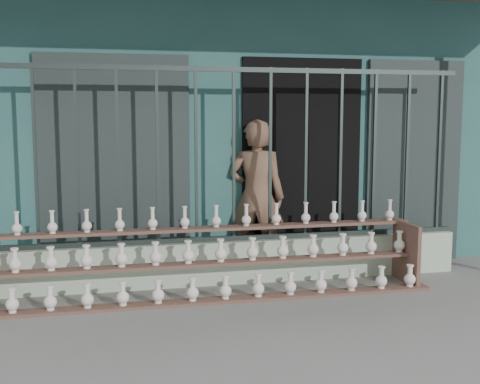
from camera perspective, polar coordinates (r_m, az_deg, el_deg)
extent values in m
plane|color=slate|center=(5.24, 2.43, -12.26)|extent=(60.00, 60.00, 0.00)
cube|color=#2A5956|center=(9.17, -4.51, 6.21)|extent=(7.00, 5.00, 3.20)
cube|color=black|center=(6.97, 5.77, 2.64)|extent=(1.40, 0.12, 2.40)
cube|color=#1D2726|center=(6.58, -11.77, 2.27)|extent=(1.60, 0.08, 2.40)
cube|color=#1D2726|center=(7.49, 16.10, 2.71)|extent=(1.20, 0.08, 2.40)
cube|color=#B6CCAE|center=(6.39, -0.59, -6.59)|extent=(5.00, 0.20, 0.45)
cube|color=#283330|center=(6.12, -18.86, 3.10)|extent=(0.03, 0.03, 1.80)
cube|color=#283330|center=(6.09, -15.19, 3.21)|extent=(0.03, 0.03, 1.80)
cube|color=#283330|center=(6.09, -11.50, 3.31)|extent=(0.03, 0.03, 1.80)
cube|color=#283330|center=(6.11, -7.82, 3.40)|extent=(0.03, 0.03, 1.80)
cube|color=#283330|center=(6.15, -4.18, 3.47)|extent=(0.03, 0.03, 1.80)
cube|color=#283330|center=(6.22, -0.60, 3.53)|extent=(0.03, 0.03, 1.80)
cube|color=#283330|center=(6.31, 2.88, 3.58)|extent=(0.03, 0.03, 1.80)
cube|color=#283330|center=(6.43, 6.26, 3.61)|extent=(0.03, 0.03, 1.80)
cube|color=#283330|center=(6.57, 9.50, 3.62)|extent=(0.03, 0.03, 1.80)
cube|color=#283330|center=(6.72, 12.60, 3.63)|extent=(0.03, 0.03, 1.80)
cube|color=#283330|center=(6.90, 15.56, 3.62)|extent=(0.03, 0.03, 1.80)
cube|color=#283330|center=(7.09, 18.36, 3.61)|extent=(0.03, 0.03, 1.80)
cube|color=#283330|center=(6.23, -0.61, 11.55)|extent=(5.00, 0.04, 0.05)
cube|color=#283330|center=(6.34, -0.59, -4.39)|extent=(5.00, 0.04, 0.05)
cube|color=brown|center=(5.76, -2.95, -10.29)|extent=(4.50, 0.18, 0.03)
cube|color=brown|center=(5.92, -3.37, -6.81)|extent=(4.50, 0.18, 0.03)
cube|color=brown|center=(6.10, -3.77, -3.52)|extent=(4.50, 0.18, 0.03)
cube|color=brown|center=(6.60, 15.48, -5.56)|extent=(0.04, 0.55, 0.64)
imported|color=brown|center=(6.68, 1.58, -0.47)|extent=(0.74, 0.62, 1.72)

